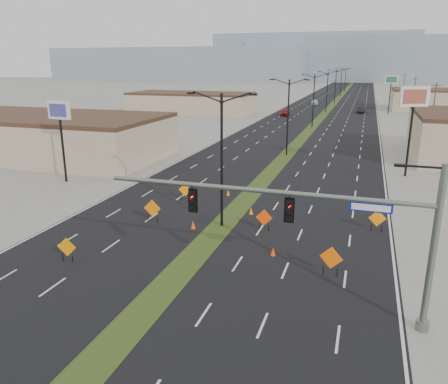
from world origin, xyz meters
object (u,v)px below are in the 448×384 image
(streetlight_3, at_px, (327,90))
(construction_sign_1, at_px, (152,209))
(streetlight_4, at_px, (335,85))
(pole_sign_east_far, at_px, (391,83))
(streetlight_2, at_px, (314,99))
(construction_sign_5, at_px, (377,219))
(construction_sign_0, at_px, (67,248))
(cone_0, at_px, (193,225))
(streetlight_0, at_px, (222,157))
(car_far, at_px, (315,102))
(pole_sign_east_near, at_px, (414,103))
(car_left, at_px, (285,112))
(streetlight_6, at_px, (345,79))
(cone_3, at_px, (228,193))
(pole_sign_west, at_px, (60,117))
(construction_sign_4, at_px, (331,259))
(cone_2, at_px, (251,211))
(streetlight_1, at_px, (288,115))
(signal_mast, at_px, (328,223))
(cone_1, at_px, (273,252))
(car_mid, at_px, (362,110))
(streetlight_5, at_px, (341,82))
(construction_sign_3, at_px, (264,218))
(construction_sign_2, at_px, (185,190))

(streetlight_3, relative_size, construction_sign_1, 5.46)
(streetlight_4, xyz_separation_m, pole_sign_east_far, (14.86, -26.81, 2.07))
(streetlight_2, height_order, construction_sign_5, streetlight_2)
(construction_sign_0, xyz_separation_m, cone_0, (5.36, 7.77, -0.66))
(streetlight_0, height_order, streetlight_3, same)
(car_far, xyz_separation_m, pole_sign_east_near, (19.66, -83.18, 7.22))
(car_far, distance_m, construction_sign_5, 102.96)
(car_left, distance_m, construction_sign_5, 74.00)
(streetlight_0, xyz_separation_m, streetlight_4, (0.00, 112.00, 0.00))
(streetlight_6, distance_m, construction_sign_5, 166.02)
(construction_sign_0, height_order, cone_3, construction_sign_0)
(construction_sign_0, xyz_separation_m, pole_sign_west, (-12.51, 16.39, 5.80))
(construction_sign_4, bearing_deg, cone_2, 140.16)
(streetlight_1, bearing_deg, streetlight_4, 90.00)
(signal_mast, relative_size, pole_sign_west, 1.95)
(streetlight_2, xyz_separation_m, cone_1, (4.86, -60.09, -5.13))
(car_left, height_order, pole_sign_east_near, pole_sign_east_near)
(streetlight_3, distance_m, cone_3, 76.41)
(signal_mast, xyz_separation_m, construction_sign_1, (-14.00, 9.15, -3.71))
(car_left, bearing_deg, car_mid, 29.83)
(streetlight_6, xyz_separation_m, pole_sign_east_far, (14.86, -82.81, 2.07))
(pole_sign_east_near, bearing_deg, pole_sign_west, 178.39)
(streetlight_4, relative_size, cone_2, 16.99)
(construction_sign_4, relative_size, pole_sign_west, 0.22)
(car_left, xyz_separation_m, pole_sign_east_far, (23.32, 11.44, 6.70))
(streetlight_5, xyz_separation_m, construction_sign_3, (3.28, -139.93, -4.45))
(construction_sign_0, bearing_deg, construction_sign_2, 74.77)
(streetlight_4, relative_size, cone_3, 17.76)
(streetlight_4, xyz_separation_m, car_mid, (8.62, -26.55, -4.65))
(car_far, xyz_separation_m, cone_1, (10.01, -108.16, -0.42))
(construction_sign_1, bearing_deg, streetlight_0, 4.33)
(streetlight_6, relative_size, construction_sign_5, 5.94)
(construction_sign_3, distance_m, cone_3, 9.34)
(streetlight_5, bearing_deg, streetlight_3, -90.00)
(streetlight_3, xyz_separation_m, cone_2, (1.46, -80.69, -5.12))
(cone_0, bearing_deg, construction_sign_3, 14.14)
(construction_sign_2, relative_size, cone_1, 2.82)
(streetlight_3, xyz_separation_m, cone_0, (-1.87, -85.23, -5.11))
(car_left, bearing_deg, pole_sign_west, -104.23)
(streetlight_5, distance_m, construction_sign_2, 135.03)
(streetlight_3, bearing_deg, construction_sign_0, -94.44)
(construction_sign_3, bearing_deg, streetlight_5, 88.60)
(streetlight_3, xyz_separation_m, cone_3, (-1.93, -76.21, -5.14))
(streetlight_3, bearing_deg, streetlight_1, -90.00)
(car_mid, xyz_separation_m, construction_sign_2, (-13.82, -80.30, 0.18))
(streetlight_3, bearing_deg, streetlight_6, 90.00)
(streetlight_4, bearing_deg, car_far, -122.98)
(car_mid, bearing_deg, cone_2, -88.72)
(streetlight_3, bearing_deg, construction_sign_3, -87.76)
(signal_mast, xyz_separation_m, cone_0, (-10.43, 8.77, -4.49))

